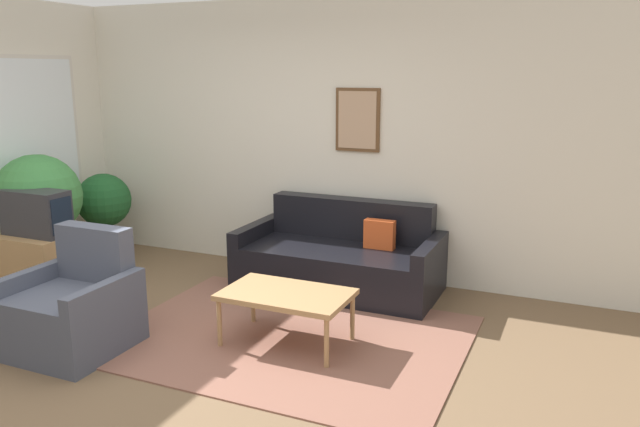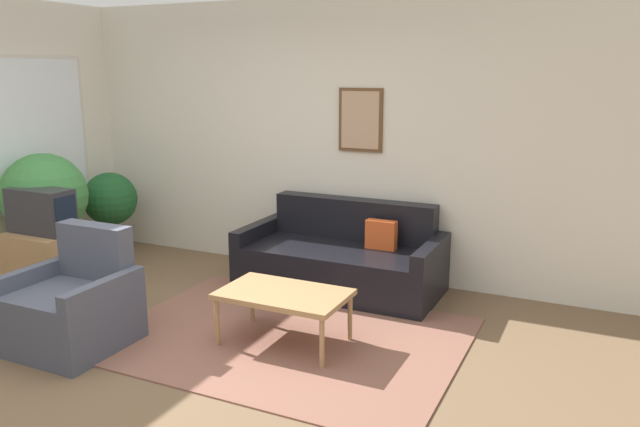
{
  "view_description": "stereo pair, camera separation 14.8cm",
  "coord_description": "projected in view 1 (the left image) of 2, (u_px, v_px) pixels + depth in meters",
  "views": [
    {
      "loc": [
        2.72,
        -3.19,
        2.01
      ],
      "look_at": [
        0.69,
        1.43,
        0.85
      ],
      "focal_mm": 35.0,
      "sensor_mm": 36.0,
      "label": 1
    },
    {
      "loc": [
        2.85,
        -3.13,
        2.01
      ],
      "look_at": [
        0.69,
        1.43,
        0.85
      ],
      "focal_mm": 35.0,
      "sensor_mm": 36.0,
      "label": 2
    }
  ],
  "objects": [
    {
      "name": "tv_stand",
      "position": [
        41.0,
        264.0,
        5.71
      ],
      "size": [
        0.65,
        0.51,
        0.56
      ],
      "color": "#A87F51",
      "rests_on": "ground_plane"
    },
    {
      "name": "armchair",
      "position": [
        73.0,
        310.0,
        4.57
      ],
      "size": [
        0.8,
        0.76,
        0.87
      ],
      "rotation": [
        0.0,
        0.0,
        -0.28
      ],
      "color": "#474C5B",
      "rests_on": "ground_plane"
    },
    {
      "name": "ground_plane",
      "position": [
        147.0,
        365.0,
        4.36
      ],
      "size": [
        16.0,
        16.0,
        0.0
      ],
      "primitive_type": "plane",
      "color": "brown"
    },
    {
      "name": "coffee_table",
      "position": [
        286.0,
        297.0,
        4.62
      ],
      "size": [
        0.94,
        0.58,
        0.41
      ],
      "color": "#A87F51",
      "rests_on": "ground_plane"
    },
    {
      "name": "area_rug",
      "position": [
        288.0,
        337.0,
        4.8
      ],
      "size": [
        2.65,
        2.0,
        0.01
      ],
      "color": "brown",
      "rests_on": "ground_plane"
    },
    {
      "name": "potted_plant_by_window",
      "position": [
        104.0,
        203.0,
        6.76
      ],
      "size": [
        0.58,
        0.58,
        0.93
      ],
      "color": "beige",
      "rests_on": "ground_plane"
    },
    {
      "name": "wall_back",
      "position": [
        299.0,
        137.0,
        6.27
      ],
      "size": [
        8.0,
        0.09,
        2.7
      ],
      "color": "silver",
      "rests_on": "ground_plane"
    },
    {
      "name": "potted_plant_tall",
      "position": [
        38.0,
        198.0,
        6.01
      ],
      "size": [
        0.82,
        0.82,
        1.23
      ],
      "color": "#935638",
      "rests_on": "ground_plane"
    },
    {
      "name": "couch",
      "position": [
        341.0,
        259.0,
        5.84
      ],
      "size": [
        1.85,
        0.9,
        0.81
      ],
      "color": "black",
      "rests_on": "ground_plane"
    },
    {
      "name": "tv",
      "position": [
        36.0,
        213.0,
        5.6
      ],
      "size": [
        0.62,
        0.28,
        0.41
      ],
      "color": "#2D2D33",
      "rests_on": "tv_stand"
    }
  ]
}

